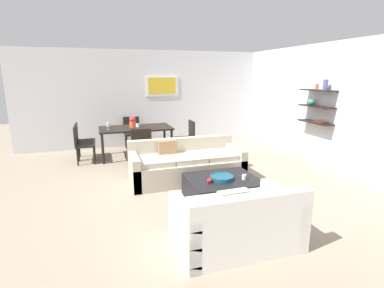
{
  "coord_description": "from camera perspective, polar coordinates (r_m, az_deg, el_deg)",
  "views": [
    {
      "loc": [
        -1.69,
        -4.96,
        2.04
      ],
      "look_at": [
        -0.06,
        0.2,
        0.75
      ],
      "focal_mm": 27.52,
      "sensor_mm": 36.0,
      "label": 1
    }
  ],
  "objects": [
    {
      "name": "dining_chair_left_far",
      "position": [
        7.69,
        -20.55,
        1.01
      ],
      "size": [
        0.44,
        0.44,
        0.88
      ],
      "color": "black",
      "rests_on": "ground"
    },
    {
      "name": "dining_chair_left_near",
      "position": [
        7.27,
        -20.69,
        0.32
      ],
      "size": [
        0.44,
        0.44,
        0.88
      ],
      "color": "black",
      "rests_on": "ground"
    },
    {
      "name": "sofa_beige",
      "position": [
        5.79,
        -1.13,
        -4.17
      ],
      "size": [
        2.17,
        0.9,
        0.78
      ],
      "color": "#B2A893",
      "rests_on": "ground"
    },
    {
      "name": "apple_on_coffee_table",
      "position": [
        4.64,
        3.44,
        -7.04
      ],
      "size": [
        0.08,
        0.08,
        0.08
      ],
      "primitive_type": "sphere",
      "color": "red",
      "rests_on": "coffee_table"
    },
    {
      "name": "back_wall_unit",
      "position": [
        8.75,
        -4.44,
        8.85
      ],
      "size": [
        8.4,
        0.09,
        2.7
      ],
      "color": "silver",
      "rests_on": "ground"
    },
    {
      "name": "ground_plane",
      "position": [
        5.62,
        1.16,
        -7.87
      ],
      "size": [
        18.0,
        18.0,
        0.0
      ],
      "primitive_type": "plane",
      "color": "gray"
    },
    {
      "name": "coffee_table",
      "position": [
        4.93,
        5.92,
        -8.72
      ],
      "size": [
        1.12,
        0.97,
        0.38
      ],
      "color": "black",
      "rests_on": "ground"
    },
    {
      "name": "candle_jar",
      "position": [
        4.85,
        10.05,
        -6.32
      ],
      "size": [
        0.07,
        0.07,
        0.08
      ],
      "primitive_type": "cylinder",
      "color": "silver",
      "rests_on": "coffee_table"
    },
    {
      "name": "wine_glass_left_near",
      "position": [
        7.28,
        -15.97,
        3.62
      ],
      "size": [
        0.08,
        0.08,
        0.17
      ],
      "color": "silver",
      "rests_on": "dining_table"
    },
    {
      "name": "dining_chair_foot",
      "position": [
        6.65,
        -9.86,
        -0.15
      ],
      "size": [
        0.44,
        0.44,
        0.88
      ],
      "color": "black",
      "rests_on": "ground"
    },
    {
      "name": "right_wall_shelf_unit",
      "position": [
        7.32,
        22.82,
        6.96
      ],
      "size": [
        0.34,
        8.2,
        2.7
      ],
      "color": "silver",
      "rests_on": "ground"
    },
    {
      "name": "centerpiece_vase",
      "position": [
        7.44,
        -11.45,
        4.28
      ],
      "size": [
        0.16,
        0.16,
        0.29
      ],
      "color": "#D85933",
      "rests_on": "dining_table"
    },
    {
      "name": "wine_glass_foot",
      "position": [
        7.04,
        -10.51,
        3.54
      ],
      "size": [
        0.08,
        0.08,
        0.16
      ],
      "color": "silver",
      "rests_on": "dining_table"
    },
    {
      "name": "dining_chair_head",
      "position": [
        8.38,
        -11.54,
        2.55
      ],
      "size": [
        0.44,
        0.44,
        0.88
      ],
      "color": "black",
      "rests_on": "ground"
    },
    {
      "name": "dining_table",
      "position": [
        7.48,
        -10.86,
        2.68
      ],
      "size": [
        1.76,
        0.96,
        0.75
      ],
      "color": "black",
      "rests_on": "ground"
    },
    {
      "name": "loveseat_white",
      "position": [
        3.71,
        8.66,
        -14.85
      ],
      "size": [
        1.46,
        0.9,
        0.78
      ],
      "color": "white",
      "rests_on": "ground"
    },
    {
      "name": "wine_glass_head",
      "position": [
        7.86,
        -11.28,
        4.4
      ],
      "size": [
        0.06,
        0.06,
        0.14
      ],
      "color": "silver",
      "rests_on": "dining_table"
    },
    {
      "name": "decorative_bowl",
      "position": [
        4.79,
        5.8,
        -6.46
      ],
      "size": [
        0.38,
        0.38,
        0.07
      ],
      "color": "navy",
      "rests_on": "coffee_table"
    },
    {
      "name": "dining_chair_right_near",
      "position": [
        7.56,
        -0.88,
        1.67
      ],
      "size": [
        0.44,
        0.44,
        0.88
      ],
      "color": "black",
      "rests_on": "ground"
    }
  ]
}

